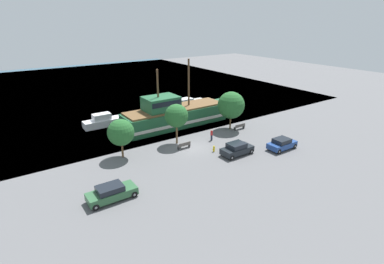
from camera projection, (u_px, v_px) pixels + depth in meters
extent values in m
plane|color=#5B5B5E|center=(192.00, 147.00, 38.64)|extent=(160.00, 160.00, 0.00)
plane|color=#33566B|center=(89.00, 87.00, 72.51)|extent=(80.00, 80.00, 0.00)
cube|color=#1E5633|center=(176.00, 117.00, 46.22)|extent=(16.51, 4.55, 2.63)
cube|color=silver|center=(176.00, 120.00, 46.36)|extent=(16.18, 4.63, 0.45)
cube|color=#1E5633|center=(220.00, 106.00, 50.77)|extent=(1.40, 2.50, 1.84)
cube|color=brown|center=(175.00, 108.00, 45.71)|extent=(15.85, 4.18, 0.25)
cube|color=#1E5633|center=(161.00, 103.00, 43.99)|extent=(4.95, 3.64, 2.04)
cube|color=black|center=(161.00, 101.00, 43.88)|extent=(4.71, 3.70, 0.73)
cylinder|color=#4C331E|center=(189.00, 82.00, 45.71)|extent=(0.28, 0.28, 7.11)
cylinder|color=#4C331E|center=(158.00, 90.00, 43.06)|extent=(0.28, 0.28, 6.05)
cube|color=silver|center=(105.00, 122.00, 46.28)|extent=(6.60, 1.92, 1.09)
cube|color=silver|center=(102.00, 117.00, 45.65)|extent=(2.64, 1.50, 0.94)
cube|color=black|center=(107.00, 116.00, 46.07)|extent=(0.12, 1.34, 0.75)
cube|color=#B7B2A8|center=(187.00, 104.00, 56.01)|extent=(7.66, 2.19, 1.08)
cube|color=silver|center=(184.00, 100.00, 55.40)|extent=(3.06, 1.71, 0.63)
cube|color=black|center=(189.00, 100.00, 55.89)|extent=(0.12, 1.53, 0.50)
cube|color=navy|center=(282.00, 145.00, 37.99)|extent=(3.87, 1.80, 0.68)
cube|color=black|center=(282.00, 141.00, 37.72)|extent=(2.01, 1.62, 0.52)
cylinder|color=black|center=(295.00, 146.00, 38.25)|extent=(0.63, 0.22, 0.63)
cylinder|color=gray|center=(295.00, 146.00, 38.25)|extent=(0.24, 0.25, 0.24)
cylinder|color=black|center=(284.00, 142.00, 39.50)|extent=(0.63, 0.22, 0.63)
cylinder|color=gray|center=(284.00, 142.00, 39.50)|extent=(0.24, 0.25, 0.24)
cylinder|color=black|center=(279.00, 152.00, 36.67)|extent=(0.63, 0.22, 0.63)
cylinder|color=gray|center=(279.00, 152.00, 36.67)|extent=(0.24, 0.25, 0.24)
cylinder|color=black|center=(269.00, 147.00, 37.92)|extent=(0.63, 0.22, 0.63)
cylinder|color=gray|center=(269.00, 147.00, 37.92)|extent=(0.24, 0.25, 0.24)
cube|color=black|center=(237.00, 150.00, 36.45)|extent=(4.06, 1.86, 0.72)
cube|color=black|center=(237.00, 145.00, 36.16)|extent=(2.11, 1.67, 0.57)
cylinder|color=black|center=(251.00, 151.00, 36.75)|extent=(0.63, 0.22, 0.63)
cylinder|color=gray|center=(251.00, 151.00, 36.75)|extent=(0.24, 0.25, 0.24)
cylinder|color=black|center=(242.00, 147.00, 38.04)|extent=(0.63, 0.22, 0.63)
cylinder|color=gray|center=(242.00, 147.00, 38.04)|extent=(0.24, 0.25, 0.24)
cylinder|color=black|center=(232.00, 158.00, 35.07)|extent=(0.63, 0.22, 0.63)
cylinder|color=gray|center=(232.00, 158.00, 35.07)|extent=(0.24, 0.25, 0.24)
cylinder|color=black|center=(222.00, 153.00, 36.36)|extent=(0.63, 0.22, 0.63)
cylinder|color=gray|center=(222.00, 153.00, 36.36)|extent=(0.24, 0.25, 0.24)
cube|color=#2D5B38|center=(112.00, 194.00, 27.36)|extent=(4.47, 1.85, 0.70)
cube|color=black|center=(110.00, 188.00, 27.08)|extent=(2.32, 1.66, 0.51)
cylinder|color=black|center=(134.00, 194.00, 27.77)|extent=(0.62, 0.22, 0.62)
cylinder|color=gray|center=(134.00, 194.00, 27.77)|extent=(0.24, 0.25, 0.24)
cylinder|color=black|center=(127.00, 187.00, 29.05)|extent=(0.62, 0.22, 0.62)
cylinder|color=gray|center=(127.00, 187.00, 29.05)|extent=(0.24, 0.25, 0.24)
cylinder|color=black|center=(96.00, 207.00, 25.87)|extent=(0.62, 0.22, 0.62)
cylinder|color=gray|center=(96.00, 207.00, 25.87)|extent=(0.24, 0.25, 0.24)
cylinder|color=black|center=(90.00, 198.00, 27.15)|extent=(0.62, 0.22, 0.62)
cylinder|color=gray|center=(90.00, 198.00, 27.15)|extent=(0.24, 0.25, 0.24)
cylinder|color=yellow|center=(214.00, 149.00, 37.37)|extent=(0.22, 0.22, 0.56)
sphere|color=yellow|center=(214.00, 147.00, 37.24)|extent=(0.25, 0.25, 0.25)
cylinder|color=yellow|center=(213.00, 149.00, 37.27)|extent=(0.10, 0.09, 0.09)
cylinder|color=yellow|center=(215.00, 149.00, 37.44)|extent=(0.10, 0.09, 0.09)
cube|color=#4C4742|center=(184.00, 145.00, 38.24)|extent=(1.76, 0.45, 0.05)
cube|color=#4C4742|center=(185.00, 144.00, 38.01)|extent=(1.76, 0.06, 0.40)
cube|color=#2D2D2D|center=(178.00, 148.00, 37.88)|extent=(0.12, 0.36, 0.40)
cube|color=#2D2D2D|center=(189.00, 145.00, 38.75)|extent=(0.12, 0.36, 0.40)
cube|color=#4C4742|center=(239.00, 127.00, 44.84)|extent=(1.92, 0.45, 0.05)
cube|color=#4C4742|center=(240.00, 125.00, 44.61)|extent=(1.92, 0.06, 0.40)
cube|color=#2D2D2D|center=(235.00, 129.00, 44.44)|extent=(0.12, 0.36, 0.40)
cube|color=#2D2D2D|center=(244.00, 127.00, 45.40)|extent=(0.12, 0.36, 0.40)
cylinder|color=#232838|center=(212.00, 138.00, 40.78)|extent=(0.27, 0.27, 0.77)
cylinder|color=#B22323|center=(212.00, 133.00, 40.54)|extent=(0.32, 0.32, 0.59)
sphere|color=beige|center=(212.00, 130.00, 40.39)|extent=(0.21, 0.21, 0.21)
cylinder|color=brown|center=(122.00, 150.00, 35.64)|extent=(0.24, 0.24, 1.83)
sphere|color=#235B28|center=(121.00, 132.00, 34.84)|extent=(3.15, 3.15, 3.15)
cylinder|color=brown|center=(177.00, 134.00, 39.47)|extent=(0.24, 0.24, 2.56)
sphere|color=#235B28|center=(176.00, 116.00, 38.55)|extent=(3.05, 3.05, 3.05)
cylinder|color=brown|center=(230.00, 123.00, 44.79)|extent=(0.24, 0.24, 2.00)
sphere|color=#235B28|center=(231.00, 105.00, 43.83)|extent=(3.97, 3.97, 3.97)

